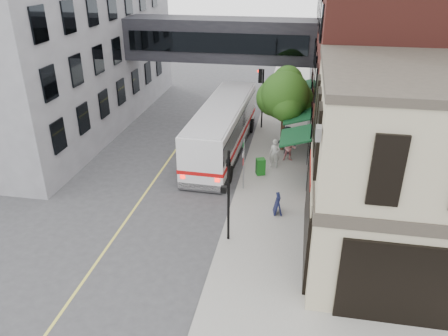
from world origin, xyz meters
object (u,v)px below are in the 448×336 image
at_px(bus, 223,126).
at_px(pedestrian_c, 287,140).
at_px(pedestrian_a, 275,154).
at_px(sandwich_board, 278,204).
at_px(newspaper_box, 261,167).
at_px(pedestrian_b, 289,149).

bearing_deg(bus, pedestrian_c, 1.39).
relative_size(pedestrian_a, sandwich_board, 1.70).
bearing_deg(bus, pedestrian_a, -30.37).
relative_size(bus, sandwich_board, 11.30).
distance_m(pedestrian_c, sandwich_board, 7.72).
bearing_deg(pedestrian_c, newspaper_box, -97.69).
bearing_deg(pedestrian_a, bus, 154.67).
height_order(pedestrian_c, sandwich_board, pedestrian_c).
xyz_separation_m(pedestrian_a, sandwich_board, (0.60, -5.45, -0.38)).
bearing_deg(sandwich_board, newspaper_box, 97.79).
bearing_deg(pedestrian_a, newspaper_box, -117.32).
bearing_deg(sandwich_board, pedestrian_b, 78.19).
bearing_deg(sandwich_board, pedestrian_c, 80.09).
bearing_deg(pedestrian_c, bus, -164.05).
relative_size(pedestrian_a, pedestrian_c, 0.96).
xyz_separation_m(pedestrian_c, newspaper_box, (-1.39, -3.41, -0.45)).
distance_m(bus, pedestrian_a, 4.31).
distance_m(pedestrian_b, newspaper_box, 2.82).
distance_m(bus, pedestrian_c, 4.38).
distance_m(pedestrian_a, newspaper_box, 1.43).
relative_size(pedestrian_a, pedestrian_b, 1.11).
distance_m(bus, newspaper_box, 4.56).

